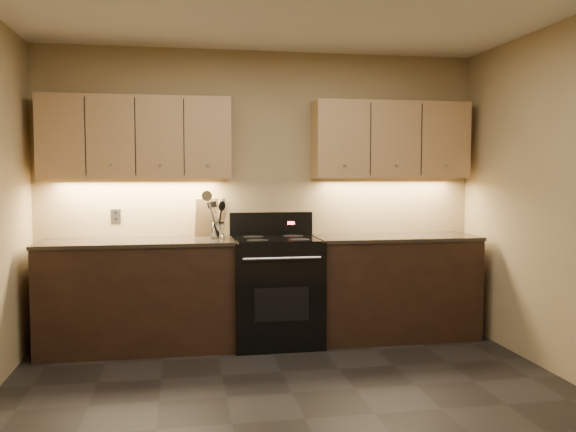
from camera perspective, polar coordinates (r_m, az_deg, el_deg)
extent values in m
plane|color=black|center=(3.92, 1.61, -18.43)|extent=(4.00, 4.00, 0.00)
cube|color=tan|center=(5.60, -2.48, 2.01)|extent=(4.00, 0.04, 2.60)
cube|color=black|center=(5.36, -13.86, -7.35)|extent=(1.60, 0.60, 0.90)
cube|color=#3E3327|center=(5.29, -13.94, -2.40)|extent=(1.62, 0.62, 0.03)
cube|color=black|center=(5.68, 9.93, -6.65)|extent=(1.44, 0.60, 0.90)
cube|color=#3E3327|center=(5.61, 9.99, -1.98)|extent=(1.46, 0.62, 0.03)
cube|color=black|center=(5.38, -1.14, -7.07)|extent=(0.76, 0.65, 0.92)
cube|color=black|center=(5.31, -1.15, -2.15)|extent=(0.70, 0.60, 0.01)
cube|color=black|center=(5.58, -1.60, -0.77)|extent=(0.76, 0.07, 0.22)
cube|color=red|center=(5.58, 0.28, -0.66)|extent=(0.06, 0.00, 0.03)
cylinder|color=silver|center=(4.99, -0.55, -3.98)|extent=(0.65, 0.02, 0.02)
cube|color=black|center=(5.08, -0.57, -8.28)|extent=(0.46, 0.00, 0.28)
cylinder|color=black|center=(5.14, -2.88, -2.28)|extent=(0.18, 0.18, 0.00)
cylinder|color=black|center=(5.20, 1.07, -2.21)|extent=(0.18, 0.18, 0.00)
cylinder|color=black|center=(5.44, -3.27, -1.94)|extent=(0.18, 0.18, 0.00)
cylinder|color=black|center=(5.49, 0.47, -1.87)|extent=(0.18, 0.18, 0.00)
cube|color=tan|center=(5.42, -13.99, 7.12)|extent=(1.60, 0.30, 0.70)
cube|color=tan|center=(5.73, 9.58, 7.01)|extent=(1.44, 0.30, 0.70)
cube|color=#B2B5BA|center=(5.58, -15.82, 0.01)|extent=(0.08, 0.01, 0.12)
cylinder|color=white|center=(5.33, -6.60, -1.32)|extent=(0.12, 0.12, 0.15)
cylinder|color=white|center=(5.33, -6.59, -2.01)|extent=(0.11, 0.11, 0.02)
cube|color=tan|center=(5.52, -7.36, -0.11)|extent=(0.29, 0.16, 0.35)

